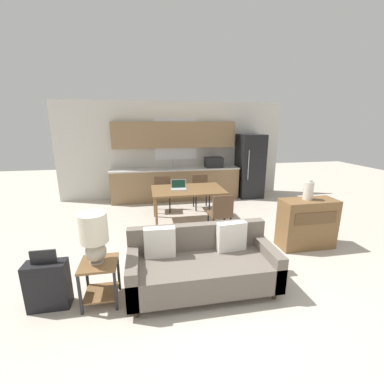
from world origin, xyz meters
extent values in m
plane|color=beige|center=(0.00, 0.00, 0.00)|extent=(20.00, 20.00, 0.00)
cube|color=silver|center=(0.00, 4.63, 1.35)|extent=(6.40, 0.06, 2.70)
cube|color=white|center=(0.06, 4.59, 1.67)|extent=(1.20, 0.01, 1.14)
cube|color=#8E704C|center=(0.00, 4.29, 0.43)|extent=(3.53, 0.62, 0.86)
cube|color=silver|center=(0.00, 4.29, 0.88)|extent=(3.56, 0.65, 0.04)
cube|color=#B2B5B7|center=(-0.06, 4.24, 0.90)|extent=(0.48, 0.36, 0.01)
cylinder|color=#B7BABC|center=(-0.06, 4.41, 1.02)|extent=(0.02, 0.02, 0.24)
cube|color=#8E704C|center=(0.00, 4.43, 1.80)|extent=(3.36, 0.34, 0.70)
cube|color=black|center=(1.09, 4.24, 1.04)|extent=(0.48, 0.36, 0.28)
cube|color=black|center=(2.17, 4.21, 0.90)|extent=(0.68, 0.74, 1.81)
cylinder|color=silver|center=(1.96, 3.82, 0.99)|extent=(0.02, 0.02, 0.81)
cube|color=brown|center=(0.04, 2.50, 0.73)|extent=(1.53, 0.99, 0.04)
cylinder|color=brown|center=(-0.67, 2.06, 0.35)|extent=(0.05, 0.05, 0.71)
cylinder|color=brown|center=(0.74, 2.06, 0.35)|extent=(0.05, 0.05, 0.71)
cylinder|color=brown|center=(-0.67, 2.93, 0.35)|extent=(0.05, 0.05, 0.71)
cylinder|color=brown|center=(0.74, 2.93, 0.35)|extent=(0.05, 0.05, 0.71)
cylinder|color=#3D2D1E|center=(-1.02, -0.25, 0.05)|extent=(0.05, 0.05, 0.10)
cylinder|color=#3D2D1E|center=(0.66, -0.25, 0.05)|extent=(0.05, 0.05, 0.10)
cylinder|color=#3D2D1E|center=(-1.02, 0.39, 0.05)|extent=(0.05, 0.05, 0.10)
cylinder|color=#3D2D1E|center=(0.66, 0.39, 0.05)|extent=(0.05, 0.05, 0.10)
cube|color=#6B6056|center=(-0.18, 0.07, 0.27)|extent=(1.88, 0.80, 0.34)
cube|color=#6B6056|center=(-0.18, 0.40, 0.45)|extent=(1.88, 0.14, 0.70)
cube|color=#6B6056|center=(-1.05, 0.07, 0.34)|extent=(0.14, 0.80, 0.48)
cube|color=#6B6056|center=(0.69, 0.07, 0.34)|extent=(0.14, 0.80, 0.48)
cube|color=silver|center=(-0.70, 0.27, 0.64)|extent=(0.40, 0.13, 0.40)
cube|color=silver|center=(0.26, 0.27, 0.64)|extent=(0.41, 0.16, 0.40)
cube|color=brown|center=(-1.44, 0.10, 0.52)|extent=(0.43, 0.43, 0.03)
cube|color=brown|center=(-1.44, 0.10, 0.12)|extent=(0.38, 0.38, 0.02)
cube|color=#232326|center=(-1.63, -0.10, 0.25)|extent=(0.03, 0.03, 0.50)
cube|color=#232326|center=(-1.25, -0.10, 0.25)|extent=(0.03, 0.03, 0.50)
cube|color=#232326|center=(-1.63, 0.29, 0.25)|extent=(0.03, 0.03, 0.50)
cube|color=#232326|center=(-1.25, 0.29, 0.25)|extent=(0.03, 0.03, 0.50)
cylinder|color=#B2A893|center=(-1.46, 0.11, 0.54)|extent=(0.16, 0.16, 0.02)
sphere|color=#B2A893|center=(-1.46, 0.11, 0.67)|extent=(0.24, 0.24, 0.24)
cylinder|color=beige|center=(-1.46, 0.11, 0.97)|extent=(0.32, 0.32, 0.35)
cube|color=brown|center=(1.88, 0.96, 0.43)|extent=(0.95, 0.42, 0.86)
cube|color=brown|center=(1.88, 0.75, 0.60)|extent=(0.76, 0.01, 0.21)
cylinder|color=beige|center=(1.86, 0.99, 1.01)|extent=(0.16, 0.16, 0.31)
cylinder|color=beige|center=(1.86, 0.99, 1.19)|extent=(0.09, 0.09, 0.03)
cube|color=brown|center=(0.53, 3.32, 0.42)|extent=(0.42, 0.42, 0.04)
cube|color=brown|center=(0.53, 3.52, 0.64)|extent=(0.40, 0.03, 0.40)
cylinder|color=black|center=(0.36, 3.15, 0.20)|extent=(0.03, 0.03, 0.40)
cylinder|color=black|center=(0.70, 3.15, 0.20)|extent=(0.03, 0.03, 0.40)
cylinder|color=black|center=(0.36, 3.49, 0.20)|extent=(0.03, 0.03, 0.40)
cylinder|color=black|center=(0.70, 3.49, 0.20)|extent=(0.03, 0.03, 0.40)
cube|color=brown|center=(-0.45, 3.31, 0.42)|extent=(0.45, 0.45, 0.04)
cube|color=brown|center=(-0.43, 3.50, 0.64)|extent=(0.40, 0.06, 0.40)
cylinder|color=black|center=(-0.63, 3.15, 0.20)|extent=(0.03, 0.03, 0.40)
cylinder|color=black|center=(-0.30, 3.12, 0.20)|extent=(0.03, 0.03, 0.40)
cylinder|color=black|center=(-0.60, 3.49, 0.20)|extent=(0.03, 0.03, 0.40)
cylinder|color=black|center=(-0.27, 3.46, 0.20)|extent=(0.03, 0.03, 0.40)
cube|color=brown|center=(0.53, 1.73, 0.42)|extent=(0.44, 0.44, 0.04)
cube|color=brown|center=(0.54, 1.53, 0.64)|extent=(0.40, 0.05, 0.40)
cylinder|color=black|center=(0.69, 1.90, 0.20)|extent=(0.03, 0.03, 0.40)
cylinder|color=black|center=(0.35, 1.89, 0.20)|extent=(0.03, 0.03, 0.40)
cylinder|color=black|center=(0.71, 1.57, 0.20)|extent=(0.03, 0.03, 0.40)
cylinder|color=black|center=(0.37, 1.55, 0.20)|extent=(0.03, 0.03, 0.40)
cube|color=#B7BABC|center=(-0.16, 2.48, 0.76)|extent=(0.33, 0.24, 0.02)
cube|color=#B7BABC|center=(-0.15, 2.59, 0.85)|extent=(0.32, 0.07, 0.20)
cube|color=#143828|center=(-0.15, 2.59, 0.85)|extent=(0.29, 0.06, 0.17)
cube|color=black|center=(-2.03, 0.10, 0.29)|extent=(0.46, 0.22, 0.58)
cube|color=black|center=(-2.03, 0.10, 0.66)|extent=(0.28, 0.02, 0.16)
camera|label=1|loc=(-0.85, -2.76, 2.13)|focal=24.00mm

